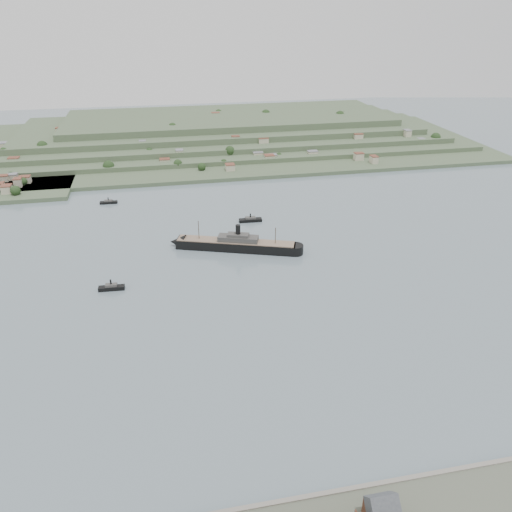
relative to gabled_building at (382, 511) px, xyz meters
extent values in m
plane|color=slate|center=(-27.50, 164.00, -8.19)|extent=(1400.00, 1400.00, 0.00)
cube|color=gray|center=(-27.50, 15.00, -6.89)|extent=(220.00, 2.00, 2.60)
cube|color=#3A3C41|center=(0.00, 0.00, 2.81)|extent=(10.40, 10.18, 10.18)
cube|color=#3F5438|center=(-27.50, 524.00, -6.19)|extent=(760.00, 260.00, 4.00)
cube|color=#3F5438|center=(-7.50, 549.00, -1.69)|extent=(680.00, 220.00, 5.00)
cube|color=#3F5438|center=(7.50, 564.00, 3.81)|extent=(600.00, 200.00, 6.00)
cube|color=#3F5438|center=(22.50, 579.00, 10.31)|extent=(520.00, 180.00, 7.00)
cube|color=#3F5438|center=(37.50, 594.00, 17.81)|extent=(440.00, 160.00, 8.00)
cube|color=black|center=(-13.31, 232.30, -4.67)|extent=(89.26, 41.75, 7.04)
cone|color=black|center=(-55.92, 247.50, -4.67)|extent=(15.41, 15.41, 12.06)
cylinder|color=black|center=(29.29, 217.11, -4.67)|extent=(12.06, 12.06, 7.04)
cube|color=#7D6753|center=(-13.31, 232.30, -0.85)|extent=(87.03, 40.12, 0.60)
cube|color=#3F3E3B|center=(-11.42, 231.63, 1.36)|extent=(31.44, 18.65, 4.02)
cube|color=#3F3E3B|center=(-11.42, 231.63, 4.08)|extent=(17.51, 12.03, 2.51)
cylinder|color=black|center=(-11.42, 231.63, 7.90)|extent=(3.62, 3.62, 9.05)
cylinder|color=#3B2C1B|center=(-39.82, 241.76, 5.89)|extent=(0.50, 0.50, 16.08)
cylinder|color=#3B2C1B|center=(15.09, 222.18, 4.88)|extent=(0.50, 0.50, 14.07)
cube|color=black|center=(-102.56, 189.80, -6.85)|extent=(16.93, 5.28, 2.68)
cube|color=#3F3E3B|center=(-102.56, 189.80, -4.84)|extent=(7.69, 3.94, 2.01)
cylinder|color=black|center=(-102.56, 189.80, -2.61)|extent=(1.12, 1.12, 3.90)
cube|color=black|center=(-113.78, 353.65, -7.13)|extent=(16.08, 5.13, 2.12)
cube|color=#3F3E3B|center=(-113.78, 353.65, -5.54)|extent=(7.31, 3.85, 1.59)
cylinder|color=black|center=(-113.78, 353.65, -3.77)|extent=(0.88, 0.88, 3.09)
cube|color=black|center=(8.18, 284.25, -6.89)|extent=(19.68, 6.13, 2.60)
cube|color=#3F3E3B|center=(8.18, 284.25, -4.94)|extent=(8.93, 4.65, 1.95)
cylinder|color=black|center=(8.18, 284.25, -2.77)|extent=(1.08, 1.08, 3.79)
camera|label=1|loc=(-66.33, -104.35, 158.59)|focal=35.00mm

